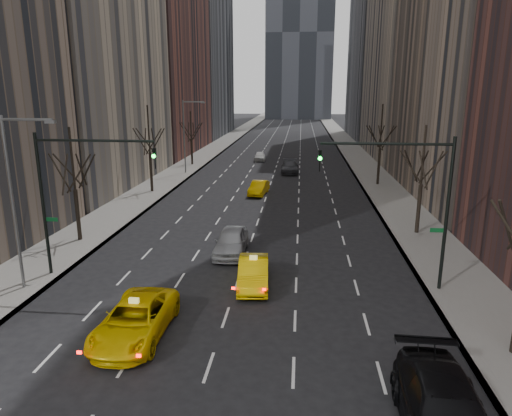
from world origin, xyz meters
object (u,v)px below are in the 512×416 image
(taxi_sedan, at_px, (253,273))
(silver_sedan_ahead, at_px, (231,241))
(parked_suv_black, at_px, (446,416))
(taxi_suv, at_px, (135,320))

(taxi_sedan, bearing_deg, silver_sedan_ahead, 107.73)
(taxi_sedan, xyz_separation_m, parked_suv_black, (6.88, -10.82, 0.17))
(taxi_suv, bearing_deg, taxi_sedan, 52.42)
(taxi_suv, height_order, silver_sedan_ahead, silver_sedan_ahead)
(taxi_suv, bearing_deg, silver_sedan_ahead, 76.86)
(silver_sedan_ahead, relative_size, parked_suv_black, 0.78)
(parked_suv_black, bearing_deg, silver_sedan_ahead, 121.62)
(taxi_suv, relative_size, taxi_sedan, 1.24)
(taxi_suv, xyz_separation_m, silver_sedan_ahead, (2.55, 10.59, 0.05))
(taxi_sedan, xyz_separation_m, silver_sedan_ahead, (-1.95, 4.82, 0.08))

